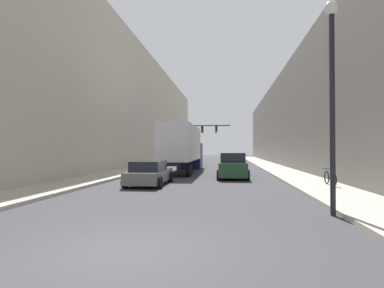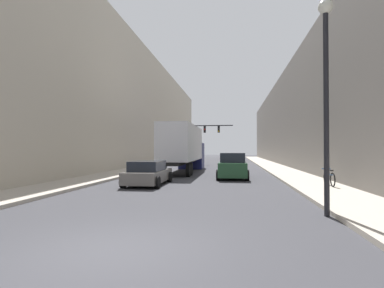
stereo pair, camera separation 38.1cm
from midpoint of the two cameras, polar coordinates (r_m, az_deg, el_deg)
name	(u,v)px [view 2 (the right image)]	position (r m, az deg, el deg)	size (l,w,h in m)	color
ground_plane	(112,252)	(6.46, -13.24, -19.35)	(200.00, 200.00, 0.00)	#38383D
sidewalk_right	(271,166)	(36.07, 15.18, -4.06)	(2.85, 80.00, 0.15)	#B2A899
sidewalk_left	(158,165)	(36.88, -6.25, -4.02)	(2.85, 80.00, 0.15)	#B2A899
building_right	(311,118)	(37.00, 21.97, 4.56)	(6.00, 80.00, 11.12)	#66605B
building_left	(123,107)	(38.52, -12.67, 6.96)	(6.00, 80.00, 14.68)	#BCB29E
semi_truck	(184,147)	(26.73, -1.07, -0.58)	(2.42, 12.00, 4.01)	silver
sedan_car	(148,173)	(17.32, -7.73, -5.56)	(2.07, 4.34, 1.36)	slate
suv_car	(233,166)	(21.31, 8.25, -4.19)	(2.11, 4.67, 1.78)	#234C2D
traffic_signal_gantry	(193,135)	(40.59, 0.54, 1.80)	(7.65, 0.35, 5.51)	black
street_lamp	(326,76)	(10.30, 25.15, 11.60)	(0.44, 0.44, 6.63)	black
parked_bicycle	(329,178)	(17.16, 25.26, -5.92)	(0.44, 1.82, 0.86)	black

